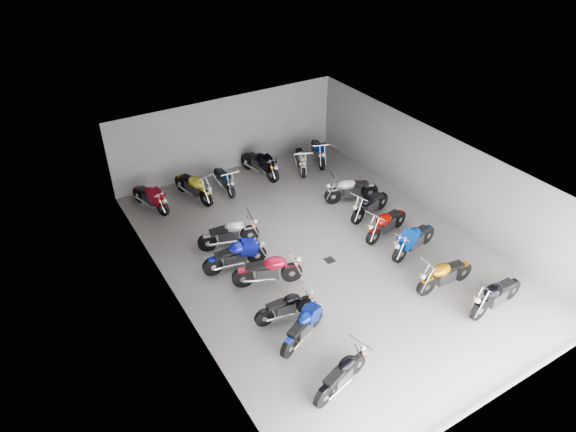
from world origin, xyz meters
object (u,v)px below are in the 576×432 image
motorcycle_right_e (370,205)px  motorcycle_back_e (301,159)px  motorcycle_left_a (342,374)px  motorcycle_right_c (414,240)px  motorcycle_left_b (303,327)px  motorcycle_back_a (150,197)px  motorcycle_right_d (386,223)px  motorcycle_back_c (224,180)px  motorcycle_right_b (445,274)px  motorcycle_left_e (236,256)px  motorcycle_left_c (286,306)px  motorcycle_back_d (260,164)px  motorcycle_right_a (496,295)px  motorcycle_left_f (229,233)px  motorcycle_back_f (318,152)px  motorcycle_left_d (268,270)px  motorcycle_right_f (351,189)px  drain_grate (330,260)px  motorcycle_back_b (194,186)px

motorcycle_right_e → motorcycle_back_e: motorcycle_right_e is taller
motorcycle_left_a → motorcycle_right_c: size_ratio=0.88×
motorcycle_left_b → motorcycle_back_a: size_ratio=0.90×
motorcycle_right_d → motorcycle_back_c: motorcycle_right_d is taller
motorcycle_back_c → motorcycle_right_b: bearing=113.3°
motorcycle_left_b → motorcycle_right_c: size_ratio=0.84×
motorcycle_left_e → motorcycle_back_e: size_ratio=1.11×
motorcycle_left_b → motorcycle_left_c: bearing=154.9°
motorcycle_left_c → motorcycle_back_c: (1.60, 7.43, 0.03)m
motorcycle_left_e → motorcycle_back_d: (3.62, 4.98, 0.04)m
motorcycle_left_e → motorcycle_right_b: (5.04, -4.13, -0.01)m
motorcycle_left_c → motorcycle_right_a: motorcycle_right_a is taller
motorcycle_left_f → motorcycle_right_d: 5.46m
motorcycle_back_c → motorcycle_back_f: size_ratio=0.97×
motorcycle_left_d → motorcycle_right_f: motorcycle_left_d is taller
drain_grate → motorcycle_back_f: 6.97m
motorcycle_left_e → motorcycle_right_a: bearing=52.5°
motorcycle_left_e → motorcycle_left_c: bearing=11.9°
motorcycle_right_e → motorcycle_left_c: bearing=104.4°
drain_grate → motorcycle_right_f: (2.82, 2.63, 0.52)m
motorcycle_left_e → motorcycle_right_d: (5.31, -1.09, 0.00)m
motorcycle_back_a → motorcycle_back_e: bearing=159.2°
motorcycle_left_d → motorcycle_left_e: (-0.53, 1.18, -0.01)m
motorcycle_right_f → motorcycle_back_c: motorcycle_right_f is taller
motorcycle_right_c → drain_grate: bearing=56.1°
drain_grate → motorcycle_left_a: 5.05m
motorcycle_back_a → motorcycle_back_d: (4.79, 0.12, 0.05)m
motorcycle_right_a → motorcycle_right_c: motorcycle_right_c is taller
motorcycle_left_c → motorcycle_left_d: (0.31, 1.56, 0.08)m
motorcycle_back_c → motorcycle_back_d: motorcycle_back_d is taller
motorcycle_left_d → motorcycle_back_d: 6.89m
drain_grate → motorcycle_right_b: (2.22, -2.89, 0.50)m
motorcycle_back_e → motorcycle_back_f: size_ratio=0.94×
motorcycle_right_f → motorcycle_right_e: bearing=-165.0°
motorcycle_left_f → motorcycle_back_b: size_ratio=0.94×
motorcycle_left_e → motorcycle_back_f: motorcycle_back_f is taller
motorcycle_left_c → motorcycle_left_e: 2.76m
motorcycle_left_f → motorcycle_right_b: (4.69, -5.33, -0.01)m
motorcycle_left_e → drain_grate: bearing=73.5°
motorcycle_right_d → motorcycle_back_e: motorcycle_right_d is taller
motorcycle_left_b → motorcycle_back_b: bearing=153.7°
motorcycle_left_d → motorcycle_right_c: size_ratio=0.97×
motorcycle_left_c → motorcycle_back_c: 7.60m
drain_grate → motorcycle_left_c: size_ratio=0.17×
motorcycle_back_a → motorcycle_back_d: motorcycle_back_d is taller
motorcycle_right_f → motorcycle_back_d: motorcycle_back_d is taller
motorcycle_left_b → motorcycle_left_d: (0.32, 2.50, 0.06)m
motorcycle_right_c → motorcycle_right_e: bearing=-14.8°
motorcycle_left_b → motorcycle_right_d: size_ratio=0.87×
motorcycle_back_b → motorcycle_left_b: bearing=73.3°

